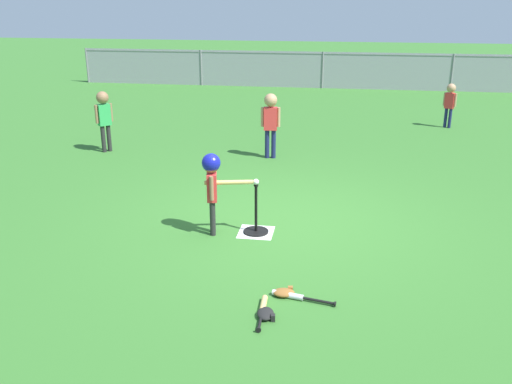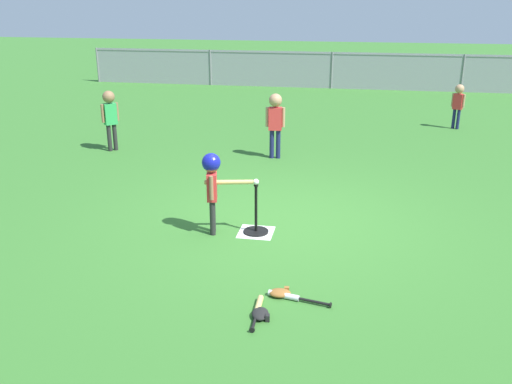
# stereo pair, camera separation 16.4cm
# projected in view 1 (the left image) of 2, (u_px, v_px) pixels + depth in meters

# --- Properties ---
(ground_plane) EXTENTS (60.00, 60.00, 0.00)m
(ground_plane) POSITION_uv_depth(u_px,v_px,m) (286.00, 222.00, 7.41)
(ground_plane) COLOR #336B28
(home_plate) EXTENTS (0.44, 0.44, 0.01)m
(home_plate) POSITION_uv_depth(u_px,v_px,m) (256.00, 232.00, 7.08)
(home_plate) COLOR white
(home_plate) RESTS_ON ground_plane
(batting_tee) EXTENTS (0.32, 0.32, 0.65)m
(batting_tee) POSITION_uv_depth(u_px,v_px,m) (256.00, 225.00, 7.05)
(batting_tee) COLOR black
(batting_tee) RESTS_ON ground_plane
(baseball_on_tee) EXTENTS (0.07, 0.07, 0.07)m
(baseball_on_tee) POSITION_uv_depth(u_px,v_px,m) (256.00, 182.00, 6.85)
(baseball_on_tee) COLOR white
(baseball_on_tee) RESTS_ON batting_tee
(batter_child) EXTENTS (0.62, 0.30, 1.05)m
(batter_child) POSITION_uv_depth(u_px,v_px,m) (212.00, 178.00, 6.80)
(batter_child) COLOR #262626
(batter_child) RESTS_ON ground_plane
(fielder_deep_center) EXTENTS (0.27, 0.20, 1.00)m
(fielder_deep_center) POSITION_uv_depth(u_px,v_px,m) (450.00, 100.00, 12.41)
(fielder_deep_center) COLOR #191E4C
(fielder_deep_center) RESTS_ON ground_plane
(fielder_near_right) EXTENTS (0.35, 0.24, 1.20)m
(fielder_near_right) POSITION_uv_depth(u_px,v_px,m) (271.00, 117.00, 10.04)
(fielder_near_right) COLOR #191E4C
(fielder_near_right) RESTS_ON ground_plane
(fielder_near_left) EXTENTS (0.26, 0.26, 1.16)m
(fielder_near_left) POSITION_uv_depth(u_px,v_px,m) (104.00, 113.00, 10.46)
(fielder_near_left) COLOR #262626
(fielder_near_left) RESTS_ON ground_plane
(spare_bat_silver) EXTENTS (0.65, 0.19, 0.06)m
(spare_bat_silver) POSITION_uv_depth(u_px,v_px,m) (294.00, 296.00, 5.53)
(spare_bat_silver) COLOR silver
(spare_bat_silver) RESTS_ON ground_plane
(spare_bat_wood) EXTENTS (0.07, 0.58, 0.06)m
(spare_bat_wood) POSITION_uv_depth(u_px,v_px,m) (263.00, 308.00, 5.31)
(spare_bat_wood) COLOR #DBB266
(spare_bat_wood) RESTS_ON ground_plane
(glove_by_plate) EXTENTS (0.19, 0.24, 0.07)m
(glove_by_plate) POSITION_uv_depth(u_px,v_px,m) (266.00, 314.00, 5.21)
(glove_by_plate) COLOR black
(glove_by_plate) RESTS_ON ground_plane
(glove_near_bats) EXTENTS (0.23, 0.19, 0.07)m
(glove_near_bats) POSITION_uv_depth(u_px,v_px,m) (284.00, 292.00, 5.59)
(glove_near_bats) COLOR brown
(glove_near_bats) RESTS_ON ground_plane
(outfield_fence) EXTENTS (16.06, 0.06, 1.15)m
(outfield_fence) POSITION_uv_depth(u_px,v_px,m) (323.00, 69.00, 17.71)
(outfield_fence) COLOR slate
(outfield_fence) RESTS_ON ground_plane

